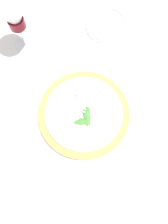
% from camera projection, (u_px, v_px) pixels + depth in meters
% --- Properties ---
extents(ground_plane, '(6.00, 6.00, 0.00)m').
position_uv_depth(ground_plane, '(86.00, 116.00, 0.69)').
color(ground_plane, white).
extents(pizza_arugula_main, '(0.30, 0.30, 0.05)m').
position_uv_depth(pizza_arugula_main, '(84.00, 113.00, 0.68)').
color(pizza_arugula_main, white).
rests_on(pizza_arugula_main, ground_plane).
extents(wine_glass, '(0.09, 0.09, 0.18)m').
position_uv_depth(wine_glass, '(15.00, 18.00, 0.64)').
color(wine_glass, white).
rests_on(wine_glass, ground_plane).
extents(side_plate_white, '(0.15, 0.15, 0.02)m').
position_uv_depth(side_plate_white, '(107.00, 25.00, 0.78)').
color(side_plate_white, white).
rests_on(side_plate_white, ground_plane).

